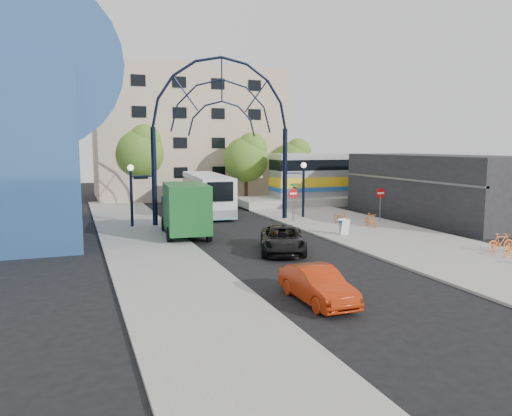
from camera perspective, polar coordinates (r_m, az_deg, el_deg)
name	(u,v)px	position (r m, az deg, el deg)	size (l,w,h in m)	color
ground	(305,265)	(24.38, 5.65, -6.45)	(120.00, 120.00, 0.00)	black
sidewalk_east	(394,238)	(31.79, 15.55, -3.37)	(8.00, 56.00, 0.12)	gray
plaza_west	(151,249)	(28.14, -11.91, -4.61)	(5.00, 50.00, 0.12)	gray
gateway_arch	(222,106)	(36.90, -3.91, 11.54)	(13.64, 0.44, 12.10)	black
stop_sign	(293,197)	(36.79, 4.26, 1.31)	(0.80, 0.07, 2.50)	slate
do_not_enter_sign	(380,196)	(38.09, 14.04, 1.29)	(0.76, 0.07, 2.48)	slate
street_name_sign	(295,194)	(37.48, 4.44, 1.63)	(0.70, 0.70, 2.80)	slate
sandwich_board	(344,225)	(32.01, 10.02, -1.91)	(0.55, 0.61, 0.99)	white
commercial_block_east	(436,187)	(41.07, 19.84, 2.23)	(6.00, 16.00, 5.00)	black
apartment_block	(187,134)	(57.63, -7.92, 8.35)	(20.00, 12.10, 14.00)	tan
train_platform	(387,198)	(53.17, 14.74, 1.17)	(32.00, 5.00, 0.80)	gray
train_car	(388,173)	(52.98, 14.83, 3.86)	(25.10, 3.05, 4.20)	#B7B7BC
tree_north_a	(247,157)	(50.04, -0.98, 5.87)	(4.48, 4.48, 7.00)	#382314
tree_north_b	(140,150)	(51.63, -13.09, 6.46)	(5.12, 5.12, 8.00)	#382314
tree_north_c	(294,159)	(54.15, 4.34, 5.60)	(4.16, 4.16, 6.50)	#382314
city_bus	(207,193)	(42.79, -5.64, 1.74)	(3.66, 12.09, 3.27)	silver
green_truck	(185,210)	(31.74, -8.15, -0.21)	(3.09, 6.91, 3.39)	black
black_suv	(282,239)	(26.93, 3.05, -3.61)	(2.31, 5.02, 1.39)	black
red_sedan	(317,285)	(18.57, 7.03, -8.71)	(1.40, 4.01, 1.32)	#A02609
bike_near_a	(341,217)	(36.51, 9.72, -0.99)	(0.66, 1.88, 0.99)	orange
bike_near_b	(371,220)	(35.45, 12.97, -1.35)	(0.44, 1.57, 0.95)	orange
bike_far_b	(501,242)	(29.59, 26.19, -3.53)	(0.46, 1.63, 0.98)	orange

